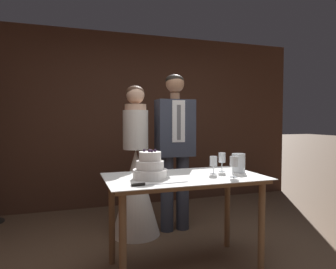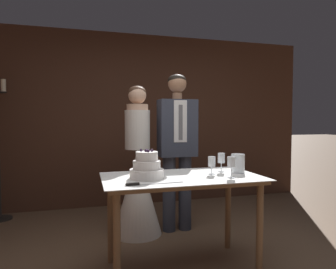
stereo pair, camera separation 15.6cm
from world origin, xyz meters
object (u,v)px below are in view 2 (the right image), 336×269
wine_glass_near (221,159)px  hurricane_candle (238,164)px  wine_glass_far (212,163)px  bride (138,180)px  wine_glass_middle (231,163)px  cake_table (182,188)px  cake_knife (144,184)px  groom (177,143)px  tiered_cake (147,167)px

wine_glass_near → hurricane_candle: 0.16m
wine_glass_far → bride: 1.06m
wine_glass_near → wine_glass_middle: bearing=-98.6°
wine_glass_middle → wine_glass_far: (-0.09, 0.19, -0.02)m
hurricane_candle → bride: bride is taller
hurricane_candle → wine_glass_far: bearing=-176.9°
wine_glass_middle → bride: (-0.60, 1.07, -0.33)m
cake_table → bride: size_ratio=0.81×
cake_knife → hurricane_candle: (0.92, 0.27, 0.07)m
cake_table → wine_glass_far: 0.35m
groom → hurricane_candle: bearing=-70.3°
hurricane_candle → groom: size_ratio=0.09×
wine_glass_middle → tiered_cake: bearing=165.8°
bride → cake_table: bearing=-75.4°
cake_table → wine_glass_far: size_ratio=8.43×
wine_glass_near → cake_table: bearing=-167.1°
cake_table → groom: (0.23, 0.89, 0.32)m
cake_knife → wine_glass_near: 0.87m
wine_glass_far → groom: 0.89m
cake_table → hurricane_candle: (0.54, 0.02, 0.19)m
wine_glass_near → wine_glass_far: 0.16m
tiered_cake → wine_glass_far: tiered_cake is taller
tiered_cake → groom: groom is taller
wine_glass_middle → wine_glass_near: bearing=81.4°
cake_knife → groom: bearing=58.8°
hurricane_candle → groom: bearing=109.7°
cake_table → wine_glass_middle: (0.37, -0.18, 0.23)m
cake_table → wine_glass_near: wine_glass_near is taller
tiered_cake → wine_glass_near: 0.73m
tiered_cake → bride: (0.07, 0.90, -0.29)m
cake_knife → hurricane_candle: 0.96m
wine_glass_far → wine_glass_middle: bearing=-64.3°
wine_glass_far → groom: bearing=93.1°
wine_glass_near → tiered_cake: bearing=-171.6°
wine_glass_middle → groom: (-0.14, 1.07, 0.09)m
wine_glass_near → wine_glass_middle: same height
tiered_cake → groom: 1.06m
wine_glass_middle → hurricane_candle: bearing=50.0°
cake_table → bride: bearing=104.6°
cake_table → wine_glass_near: size_ratio=7.59×
cake_table → cake_knife: bearing=-146.2°
wine_glass_middle → bride: bearing=119.4°
wine_glass_near → bride: bride is taller
tiered_cake → bride: bride is taller
tiered_cake → wine_glass_near: tiered_cake is taller
cake_knife → wine_glass_near: size_ratio=2.53×
hurricane_candle → groom: (-0.31, 0.87, 0.14)m
tiered_cake → wine_glass_far: size_ratio=1.77×
cake_knife → groom: size_ratio=0.25×
bride → wine_glass_near: bearing=-50.9°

